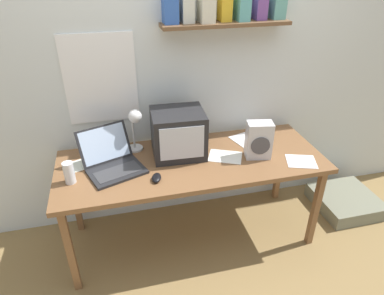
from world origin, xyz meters
name	(u,v)px	position (x,y,z in m)	size (l,w,h in m)	color
ground_plane	(192,235)	(0.00, 0.00, 0.00)	(12.00, 12.00, 0.00)	olive
back_wall	(178,61)	(0.00, 0.43, 1.31)	(5.60, 0.24, 2.60)	silver
corner_desk	(192,166)	(0.00, 0.00, 0.67)	(1.88, 0.72, 0.72)	brown
crt_monitor	(178,133)	(-0.07, 0.11, 0.89)	(0.38, 0.35, 0.33)	#232326
laptop	(111,159)	(-0.55, 0.04, 0.79)	(0.46, 0.46, 0.25)	#232326
desk_lamp	(135,123)	(-0.36, 0.20, 0.96)	(0.13, 0.16, 0.34)	white
juice_glass	(69,174)	(-0.82, -0.08, 0.79)	(0.07, 0.07, 0.15)	white
space_heater	(259,140)	(0.47, -0.07, 0.85)	(0.20, 0.15, 0.27)	silver
computer_mouse	(156,178)	(-0.28, -0.18, 0.74)	(0.08, 0.12, 0.03)	black
printed_handout	(301,161)	(0.74, -0.21, 0.72)	(0.25, 0.23, 0.00)	white
open_notebook	(225,157)	(0.24, -0.02, 0.72)	(0.28, 0.25, 0.00)	white
loose_paper_near_laptop	(250,138)	(0.52, 0.19, 0.72)	(0.33, 0.28, 0.00)	white
loose_paper_near_monitor	(79,165)	(-0.78, 0.11, 0.72)	(0.23, 0.20, 0.00)	white
floor_cushion	(345,201)	(1.42, 0.01, 0.06)	(0.51, 0.51, 0.13)	gray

